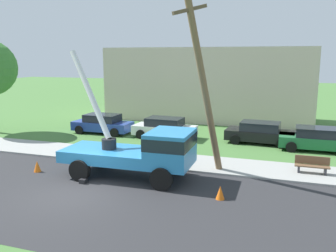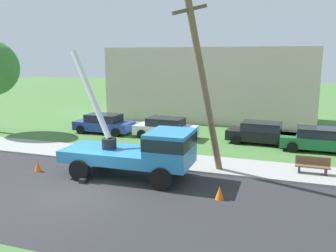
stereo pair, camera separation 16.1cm
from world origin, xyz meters
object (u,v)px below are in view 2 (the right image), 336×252
Objects in this scene: utility_truck at (144,149)px; park_bench at (313,166)px; traffic_cone_behind at (38,166)px; leaning_utility_pole at (203,81)px; parked_sedan_black at (261,133)px; traffic_cone_ahead at (220,193)px; parked_sedan_white at (166,128)px; parked_sedan_green at (318,139)px; parked_sedan_blue at (104,124)px.

park_bench is (7.51, 3.09, -0.95)m from utility_truck.
traffic_cone_behind is 13.51m from park_bench.
utility_truck is at bearing -149.06° from leaning_utility_pole.
traffic_cone_ahead is at bearing -93.87° from parked_sedan_black.
parked_sedan_white is at bearing 102.85° from utility_truck.
leaning_utility_pole is 9.49m from parked_sedan_green.
parked_sedan_green is (5.58, 6.67, -3.81)m from leaning_utility_pole.
parked_sedan_green is at bearing -1.50° from parked_sedan_blue.
parked_sedan_black is at bearing 73.96° from leaning_utility_pole.
parked_sedan_white is 1.01× the size of parked_sedan_green.
leaning_utility_pole is at bearing -58.31° from parked_sedan_white.
traffic_cone_ahead is at bearing -59.58° from parked_sedan_white.
parked_sedan_black is (2.15, 7.48, -3.81)m from leaning_utility_pole.
park_bench is (-0.49, -5.02, -0.25)m from parked_sedan_green.
traffic_cone_ahead is 10.35m from parked_sedan_black.
traffic_cone_behind is 16.12m from parked_sedan_green.
parked_sedan_white is (-4.35, 7.05, -3.81)m from leaning_utility_pole.
leaning_utility_pole reaches higher than traffic_cone_ahead.
parked_sedan_black reaches higher than traffic_cone_behind.
parked_sedan_white is (-1.94, 8.50, -0.70)m from utility_truck.
parked_sedan_blue is (-6.85, 8.50, -0.70)m from utility_truck.
park_bench is (14.36, -5.41, -0.25)m from parked_sedan_blue.
park_bench is at bearing 16.75° from traffic_cone_behind.
leaning_utility_pole is 9.12m from parked_sedan_white.
parked_sedan_black is (0.70, 10.32, 0.43)m from traffic_cone_ahead.
parked_sedan_white is (4.91, -0.01, 0.00)m from parked_sedan_blue.
parked_sedan_white and parked_sedan_black have the same top height.
parked_sedan_black is 3.52m from parked_sedan_green.
parked_sedan_white is 2.78× the size of park_bench.
parked_sedan_black is 6.54m from park_bench.
parked_sedan_green reaches higher than traffic_cone_behind.
leaning_utility_pole is at bearing 30.94° from utility_truck.
parked_sedan_blue is 11.43m from parked_sedan_black.
traffic_cone_behind is at bearing -171.63° from utility_truck.
traffic_cone_behind is at bearing -146.41° from parked_sedan_green.
utility_truck is 1.54× the size of parked_sedan_green.
leaning_utility_pole is 1.99× the size of parked_sedan_green.
traffic_cone_ahead is 0.35× the size of park_bench.
parked_sedan_black is at bearing 3.78° from parked_sedan_white.
parked_sedan_black is at bearing 2.13° from parked_sedan_blue.
leaning_utility_pole reaches higher than parked_sedan_blue.
leaning_utility_pole is at bearing -37.28° from parked_sedan_blue.
parked_sedan_white is (-5.80, 9.89, 0.43)m from traffic_cone_ahead.
parked_sedan_black is at bearing 166.68° from parked_sedan_green.
parked_sedan_blue is 0.98× the size of parked_sedan_black.
parked_sedan_blue is at bearing 142.72° from leaning_utility_pole.
utility_truck is 11.41m from parked_sedan_green.
parked_sedan_white is at bearing -0.06° from parked_sedan_blue.
leaning_utility_pole is at bearing -129.93° from parked_sedan_green.
parked_sedan_white is at bearing 69.43° from traffic_cone_behind.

